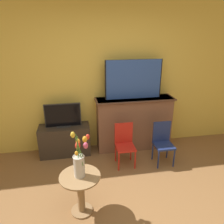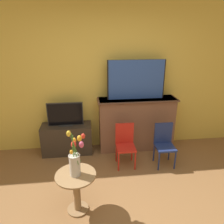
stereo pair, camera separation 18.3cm
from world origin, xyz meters
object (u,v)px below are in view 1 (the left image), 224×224
painting (134,79)px  chair_blue (163,141)px  vase_tulips (79,161)px  tv_monitor (63,116)px  chair_red (125,142)px

painting → chair_blue: bearing=-56.7°
vase_tulips → tv_monitor: bearing=99.1°
painting → chair_blue: 1.15m
tv_monitor → chair_blue: (1.62, -0.55, -0.35)m
chair_blue → vase_tulips: (-1.40, -0.88, 0.34)m
chair_red → chair_blue: 0.64m
chair_red → painting: bearing=62.9°
painting → tv_monitor: 1.37m
painting → chair_red: bearing=-117.1°
painting → chair_red: 1.09m
tv_monitor → chair_red: tv_monitor is taller
vase_tulips → chair_red: bearing=51.1°
chair_red → chair_blue: size_ratio=1.00×
chair_blue → vase_tulips: size_ratio=1.25×
painting → vase_tulips: painting is taller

